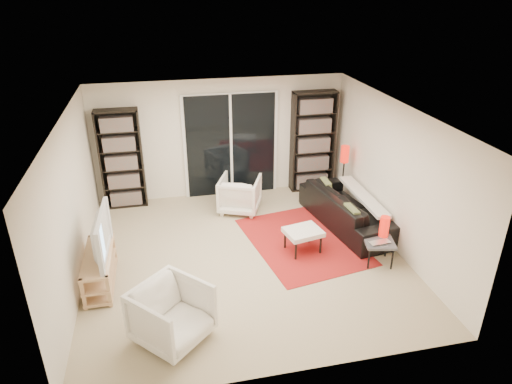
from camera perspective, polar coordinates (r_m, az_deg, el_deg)
floor at (r=7.55m, az=-1.38°, el=-8.01°), size 5.00×5.00×0.00m
wall_back at (r=9.26m, az=-4.44°, el=6.67°), size 5.00×0.02×2.40m
wall_front at (r=4.87m, az=4.23°, el=-11.96°), size 5.00×0.02×2.40m
wall_left at (r=6.99m, az=-22.04°, el=-1.59°), size 0.02×5.00×2.40m
wall_right at (r=7.78m, az=16.91°, el=1.92°), size 0.02×5.00×2.40m
ceiling at (r=6.55m, az=-1.60°, el=9.83°), size 5.00×5.00×0.02m
sliding_door at (r=9.30m, az=-3.16°, el=5.82°), size 1.92×0.08×2.16m
bookshelf_left at (r=9.14m, az=-16.46°, el=3.92°), size 0.80×0.30×1.95m
bookshelf_right at (r=9.58m, az=7.11°, el=6.25°), size 0.90×0.30×2.10m
tv_stand at (r=7.17m, az=-18.95°, el=-9.04°), size 0.39×1.22×0.50m
tv at (r=6.88m, az=-19.44°, el=-5.12°), size 0.18×1.14×0.66m
rug at (r=7.98m, az=5.84°, el=-6.11°), size 2.04×2.52×0.01m
sofa at (r=8.46m, az=11.43°, el=-2.08°), size 1.23×2.33×0.65m
armchair_back at (r=8.81m, az=-2.04°, el=-0.25°), size 0.98×0.99×0.69m
armchair_front at (r=5.91m, az=-10.47°, el=-14.80°), size 1.16×1.16×0.76m
ottoman at (r=7.54m, az=5.92°, el=-5.09°), size 0.66×0.58×0.40m
side_table at (r=7.46m, az=15.12°, el=-6.24°), size 0.54×0.54×0.40m
laptop at (r=7.34m, az=15.43°, el=-6.29°), size 0.35×0.25×0.03m
table_lamp at (r=7.51m, az=15.74°, el=-4.17°), size 0.15×0.15×0.34m
floor_lamp at (r=9.06m, az=10.98°, el=3.84°), size 0.18×0.18×1.21m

